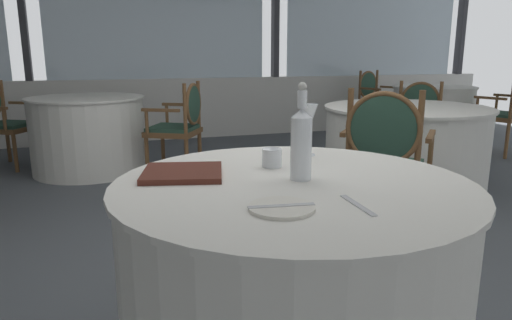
# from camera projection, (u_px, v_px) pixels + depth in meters

# --- Properties ---
(ground_plane) EXTENTS (14.43, 14.43, 0.00)m
(ground_plane) POSITION_uv_depth(u_px,v_px,m) (256.00, 258.00, 2.76)
(ground_plane) COLOR #4C5156
(window_wall_far) EXTENTS (10.63, 0.14, 2.95)m
(window_wall_far) POSITION_uv_depth(u_px,v_px,m) (161.00, 55.00, 6.35)
(window_wall_far) COLOR silver
(window_wall_far) RESTS_ON ground_plane
(foreground_table) EXTENTS (1.22, 1.22, 0.77)m
(foreground_table) POSITION_uv_depth(u_px,v_px,m) (291.00, 285.00, 1.64)
(foreground_table) COLOR silver
(foreground_table) RESTS_ON ground_plane
(side_plate) EXTENTS (0.19, 0.19, 0.01)m
(side_plate) POSITION_uv_depth(u_px,v_px,m) (281.00, 208.00, 1.28)
(side_plate) COLOR silver
(side_plate) RESTS_ON foreground_table
(butter_knife) EXTENTS (0.19, 0.04, 0.00)m
(butter_knife) POSITION_uv_depth(u_px,v_px,m) (281.00, 206.00, 1.28)
(butter_knife) COLOR silver
(butter_knife) RESTS_ON foreground_table
(dinner_fork) EXTENTS (0.03, 0.19, 0.00)m
(dinner_fork) POSITION_uv_depth(u_px,v_px,m) (358.00, 205.00, 1.31)
(dinner_fork) COLOR silver
(dinner_fork) RESTS_ON foreground_table
(water_bottle) EXTENTS (0.07, 0.07, 0.33)m
(water_bottle) POSITION_uv_depth(u_px,v_px,m) (301.00, 141.00, 1.56)
(water_bottle) COLOR white
(water_bottle) RESTS_ON foreground_table
(wine_glass) EXTENTS (0.08, 0.08, 0.22)m
(wine_glass) POSITION_uv_depth(u_px,v_px,m) (308.00, 119.00, 1.93)
(wine_glass) COLOR white
(wine_glass) RESTS_ON foreground_table
(water_tumbler) EXTENTS (0.07, 0.07, 0.07)m
(water_tumbler) POSITION_uv_depth(u_px,v_px,m) (272.00, 158.00, 1.76)
(water_tumbler) COLOR white
(water_tumbler) RESTS_ON foreground_table
(menu_book) EXTENTS (0.33, 0.31, 0.02)m
(menu_book) POSITION_uv_depth(u_px,v_px,m) (183.00, 173.00, 1.64)
(menu_book) COLOR #512319
(menu_book) RESTS_ON foreground_table
(background_table_1) EXTENTS (1.34, 1.34, 0.77)m
(background_table_1) POSITION_uv_depth(u_px,v_px,m) (404.00, 152.00, 3.86)
(background_table_1) COLOR silver
(background_table_1) RESTS_ON ground_plane
(dining_chair_1_0) EXTENTS (0.66, 0.66, 0.91)m
(dining_chair_1_0) POSITION_uv_depth(u_px,v_px,m) (418.00, 118.00, 4.81)
(dining_chair_1_0) COLOR brown
(dining_chair_1_0) RESTS_ON ground_plane
(dining_chair_1_1) EXTENTS (0.66, 0.66, 0.99)m
(dining_chair_1_1) POSITION_uv_depth(u_px,v_px,m) (385.00, 155.00, 2.84)
(dining_chair_1_1) COLOR brown
(dining_chair_1_1) RESTS_ON ground_plane
(background_table_2) EXTENTS (1.07, 1.07, 0.77)m
(background_table_2) POSITION_uv_depth(u_px,v_px,m) (432.00, 115.00, 6.22)
(background_table_2) COLOR silver
(background_table_2) RESTS_ON ground_plane
(dining_chair_2_0) EXTENTS (0.63, 0.59, 0.95)m
(dining_chair_2_0) POSITION_uv_depth(u_px,v_px,m) (374.00, 97.00, 6.90)
(dining_chair_2_0) COLOR brown
(dining_chair_2_0) RESTS_ON ground_plane
(dining_chair_2_1) EXTENTS (0.63, 0.59, 0.98)m
(dining_chair_2_1) POSITION_uv_depth(u_px,v_px,m) (508.00, 107.00, 5.44)
(dining_chair_2_1) COLOR brown
(dining_chair_2_1) RESTS_ON ground_plane
(background_table_3) EXTENTS (1.15, 1.15, 0.77)m
(background_table_3) POSITION_uv_depth(u_px,v_px,m) (89.00, 134.00, 4.73)
(background_table_3) COLOR silver
(background_table_3) RESTS_ON ground_plane
(dining_chair_3_0) EXTENTS (0.63, 0.65, 0.92)m
(dining_chair_3_0) POSITION_uv_depth(u_px,v_px,m) (181.00, 121.00, 4.50)
(dining_chair_3_0) COLOR brown
(dining_chair_3_0) RESTS_ON ground_plane
(dining_chair_3_1) EXTENTS (0.63, 0.65, 0.91)m
(dining_chair_3_1) POSITION_uv_depth(u_px,v_px,m) (1.00, 118.00, 4.88)
(dining_chair_3_1) COLOR brown
(dining_chair_3_1) RESTS_ON ground_plane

